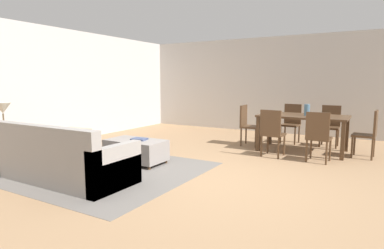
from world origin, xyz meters
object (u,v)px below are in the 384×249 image
object	(u,v)px
dining_table	(303,119)
dining_chair_near_right	(318,134)
dining_chair_far_left	(291,121)
dining_chair_far_right	(330,123)
book_on_ottoman	(139,139)
side_table	(5,141)
ottoman_table	(136,150)
vase_centerpiece	(307,110)
dining_chair_near_left	(272,130)
dining_chair_head_east	(369,131)
table_lamp	(3,110)
couch	(63,161)
dining_chair_head_west	(247,123)

from	to	relation	value
dining_table	dining_chair_near_right	distance (m)	0.97
dining_chair_far_left	dining_chair_far_right	xyz separation A→B (m)	(0.86, 0.00, 0.00)
dining_chair_far_right	book_on_ottoman	size ratio (longest dim) A/B	3.54
side_table	dining_chair_near_right	distance (m)	5.40
ottoman_table	side_table	xyz separation A→B (m)	(-1.64, -1.38, 0.22)
ottoman_table	dining_chair_far_left	distance (m)	3.91
dining_chair_far_left	vase_centerpiece	world-z (taller)	vase_centerpiece
dining_chair_near_left	dining_chair_head_east	bearing A→B (deg)	26.90
ottoman_table	vase_centerpiece	distance (m)	3.55
table_lamp	vase_centerpiece	size ratio (longest dim) A/B	2.24
ottoman_table	dining_chair_near_left	bearing A→B (deg)	40.63
dining_table	dining_chair_near_left	xyz separation A→B (m)	(-0.40, -0.83, -0.16)
dining_chair_far_left	couch	bearing A→B (deg)	-115.10
side_table	dining_chair_far_right	size ratio (longest dim) A/B	0.64
vase_centerpiece	dining_chair_head_east	bearing A→B (deg)	1.33
ottoman_table	dining_chair_near_left	world-z (taller)	dining_chair_near_left
couch	dining_chair_head_east	xyz separation A→B (m)	(3.86, 3.85, 0.23)
side_table	vase_centerpiece	xyz separation A→B (m)	(4.09, 3.87, 0.42)
dining_chair_far_left	dining_chair_far_right	bearing A→B (deg)	0.33
dining_chair_far_right	dining_chair_head_west	size ratio (longest dim) A/B	1.00
table_lamp	dining_chair_near_left	bearing A→B (deg)	40.38
dining_chair_near_right	dining_chair_far_right	size ratio (longest dim) A/B	1.00
dining_chair_head_east	ottoman_table	bearing A→B (deg)	-145.03
side_table	vase_centerpiece	bearing A→B (deg)	43.38
couch	side_table	bearing A→B (deg)	-178.06
ottoman_table	table_lamp	world-z (taller)	table_lamp
couch	book_on_ottoman	world-z (taller)	couch
side_table	dining_chair_head_east	bearing A→B (deg)	36.64
table_lamp	dining_table	distance (m)	5.61
ottoman_table	dining_chair_head_east	distance (m)	4.39
dining_chair_near_right	dining_chair_head_east	bearing A→B (deg)	47.28
dining_chair_near_right	dining_chair_far_left	world-z (taller)	same
dining_chair_far_left	dining_chair_near_left	bearing A→B (deg)	-89.12
dining_chair_near_left	dining_chair_head_east	size ratio (longest dim) A/B	1.00
couch	side_table	xyz separation A→B (m)	(-1.37, -0.05, 0.17)
dining_chair_far_left	dining_chair_head_west	world-z (taller)	same
dining_table	book_on_ottoman	world-z (taller)	dining_table
dining_chair_head_west	dining_chair_far_right	bearing A→B (deg)	26.78
dining_table	dining_chair_far_right	distance (m)	0.98
ottoman_table	vase_centerpiece	xyz separation A→B (m)	(2.45, 2.48, 0.64)
ottoman_table	dining_chair_far_left	bearing A→B (deg)	60.15
side_table	dining_chair_head_east	size ratio (longest dim) A/B	0.64
dining_chair_near_right	vase_centerpiece	bearing A→B (deg)	113.99
vase_centerpiece	dining_chair_head_west	bearing A→B (deg)	177.09
dining_chair_near_left	dining_chair_far_right	size ratio (longest dim) A/B	1.00
dining_table	dining_chair_head_west	xyz separation A→B (m)	(-1.22, 0.03, -0.16)
dining_chair_head_west	book_on_ottoman	xyz separation A→B (m)	(-1.08, -2.53, -0.08)
dining_chair_far_right	table_lamp	bearing A→B (deg)	-132.98
dining_chair_head_west	dining_table	bearing A→B (deg)	-1.41
dining_chair_head_east	vase_centerpiece	distance (m)	1.20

